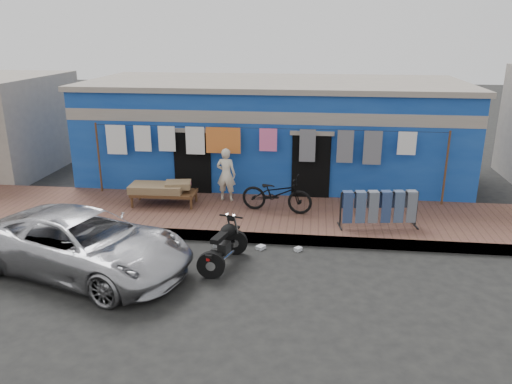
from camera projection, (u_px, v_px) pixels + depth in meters
The scene contains 14 objects.
ground at pixel (245, 272), 10.69m from camera, with size 80.00×80.00×0.00m, color black.
sidewalk at pixel (260, 217), 13.48m from camera, with size 28.00×3.00×0.25m, color brown.
curb at pixel (254, 238), 12.12m from camera, with size 28.00×0.10×0.25m, color gray.
building at pixel (274, 131), 16.76m from camera, with size 12.20×5.20×3.36m.
clothesline at pixel (249, 145), 14.19m from camera, with size 10.06×0.06×2.10m.
car at pixel (84, 243), 10.49m from camera, with size 2.19×4.82×1.36m, color #B4B4B9.
seated_person at pixel (226, 175), 14.16m from camera, with size 0.55×0.37×1.53m, color beige.
bicycle at pixel (277, 190), 13.32m from camera, with size 0.67×1.91×1.24m, color black.
motorcycle at pixel (223, 244), 10.82m from camera, with size 0.92×1.66×1.02m, color black, non-canonical shape.
charpoy at pixel (164, 194), 13.95m from camera, with size 1.91×0.95×0.63m, color brown, non-canonical shape.
jeans_rack at pixel (379, 208), 12.33m from camera, with size 2.04×0.69×0.96m, color black, non-canonical shape.
litter_a at pixel (217, 245), 11.91m from camera, with size 0.21×0.16×0.09m, color silver.
litter_b at pixel (298, 249), 11.69m from camera, with size 0.17×0.13×0.08m, color silver.
litter_c at pixel (261, 247), 11.79m from camera, with size 0.20×0.16×0.08m, color silver.
Camera 1 is at (1.40, -9.53, 4.96)m, focal length 35.00 mm.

